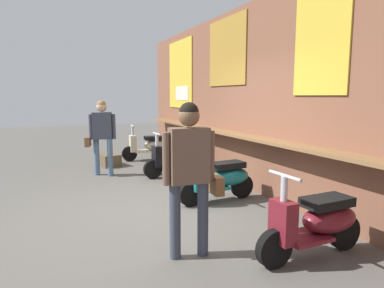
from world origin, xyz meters
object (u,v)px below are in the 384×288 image
at_px(scooter_teal, 222,178).
at_px(scooter_maroon, 318,222).
at_px(scooter_cream, 151,146).
at_px(shopper_browsing, 102,130).
at_px(merchandise_crate, 109,160).
at_px(scooter_black, 178,158).
at_px(shopper_passing, 190,164).

bearing_deg(scooter_teal, scooter_maroon, 86.10).
bearing_deg(scooter_cream, scooter_maroon, 93.89).
distance_m(scooter_teal, shopper_browsing, 3.12).
xyz_separation_m(scooter_cream, merchandise_crate, (0.38, -1.19, -0.24)).
relative_size(scooter_cream, scooter_black, 1.00).
xyz_separation_m(scooter_teal, shopper_passing, (1.60, -1.26, 0.63)).
xyz_separation_m(scooter_black, scooter_maroon, (4.13, -0.00, 0.00)).
bearing_deg(scooter_black, shopper_passing, 69.23).
relative_size(scooter_maroon, shopper_passing, 0.84).
height_order(scooter_teal, scooter_maroon, same).
bearing_deg(scooter_cream, shopper_browsing, 46.12).
bearing_deg(shopper_browsing, scooter_teal, 45.82).
bearing_deg(shopper_browsing, shopper_passing, 19.68).
distance_m(scooter_black, shopper_browsing, 1.76).
bearing_deg(shopper_passing, scooter_black, -13.73).
xyz_separation_m(scooter_cream, scooter_maroon, (6.19, 0.00, 0.00)).
xyz_separation_m(scooter_cream, scooter_teal, (4.03, -0.00, 0.00)).
distance_m(scooter_cream, scooter_black, 2.06).
height_order(shopper_browsing, shopper_passing, shopper_passing).
distance_m(scooter_teal, merchandise_crate, 3.85).
xyz_separation_m(scooter_maroon, merchandise_crate, (-5.81, -1.19, -0.24)).
distance_m(shopper_browsing, shopper_passing, 4.27).
bearing_deg(scooter_maroon, scooter_cream, -91.48).
bearing_deg(merchandise_crate, scooter_maroon, 11.62).
bearing_deg(scooter_maroon, scooter_black, -91.48).
height_order(scooter_black, shopper_passing, shopper_passing).
relative_size(scooter_maroon, shopper_browsing, 0.85).
xyz_separation_m(scooter_teal, scooter_maroon, (2.16, 0.00, 0.00)).
bearing_deg(scooter_teal, shopper_browsing, -64.45).
xyz_separation_m(shopper_browsing, merchandise_crate, (-0.99, 0.31, -0.85)).
distance_m(shopper_browsing, merchandise_crate, 1.34).
relative_size(scooter_cream, shopper_browsing, 0.85).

